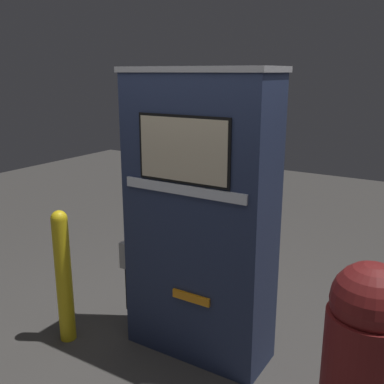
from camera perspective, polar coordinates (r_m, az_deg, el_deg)
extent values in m
plane|color=#423F3D|center=(3.66, -0.97, -20.76)|extent=(14.00, 14.00, 0.00)
cube|color=#232D4C|center=(3.55, 0.96, -12.25)|extent=(1.10, 0.44, 1.03)
cube|color=#232D4C|center=(3.21, 1.04, 4.98)|extent=(1.10, 0.44, 1.11)
cube|color=#99999E|center=(3.16, 1.09, 15.31)|extent=(1.13, 0.47, 0.04)
cube|color=black|center=(3.01, -1.17, 5.38)|extent=(0.72, 0.01, 0.46)
cube|color=beige|center=(3.00, -1.24, 5.36)|extent=(0.68, 0.01, 0.43)
cube|color=silver|center=(3.06, -1.18, 0.27)|extent=(0.97, 0.02, 0.07)
cube|color=orange|center=(3.33, -0.13, -13.28)|extent=(0.31, 0.02, 0.06)
cube|color=#99999E|center=(3.72, -7.71, -7.63)|extent=(0.09, 0.20, 0.21)
cylinder|color=black|center=(3.79, -8.20, -12.02)|extent=(0.03, 0.03, 0.37)
cylinder|color=yellow|center=(3.81, -15.94, -10.75)|extent=(0.13, 0.13, 1.05)
sphere|color=yellow|center=(3.62, -16.54, -3.25)|extent=(0.13, 0.13, 0.13)
cylinder|color=maroon|center=(3.20, 20.95, -19.88)|extent=(0.51, 0.51, 0.73)
sphere|color=maroon|center=(2.97, 21.77, -12.74)|extent=(0.49, 0.49, 0.49)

